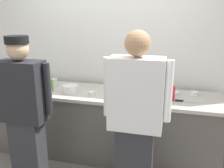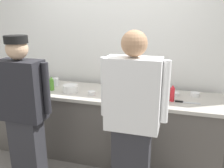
{
  "view_description": "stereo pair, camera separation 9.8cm",
  "coord_description": "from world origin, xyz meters",
  "px_view_note": "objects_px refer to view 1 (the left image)",
  "views": [
    {
      "loc": [
        0.83,
        -2.41,
        1.85
      ],
      "look_at": [
        0.14,
        0.35,
        1.02
      ],
      "focal_mm": 38.28,
      "sensor_mm": 36.0,
      "label": 1
    },
    {
      "loc": [
        0.93,
        -2.38,
        1.85
      ],
      "look_at": [
        0.14,
        0.35,
        1.02
      ],
      "focal_mm": 38.28,
      "sensor_mm": 36.0,
      "label": 2
    }
  ],
  "objects_px": {
    "sheet_tray": "(32,86)",
    "squeeze_bottle_secondary": "(51,84)",
    "squeeze_bottle_primary": "(114,88)",
    "ramekin_red_sauce": "(92,93)",
    "chef_center": "(135,120)",
    "mixing_bowl_steel": "(153,93)",
    "ramekin_green_sauce": "(194,93)",
    "ramekin_yellow_sauce": "(126,91)",
    "chefs_knife": "(185,101)",
    "chef_near_left": "(25,111)",
    "squeeze_bottle_spare": "(173,93)",
    "deli_cup": "(54,82)",
    "ramekin_orange_sauce": "(175,93)",
    "plate_stack_front": "(70,89)"
  },
  "relations": [
    {
      "from": "mixing_bowl_steel",
      "to": "sheet_tray",
      "type": "bearing_deg",
      "value": 178.22
    },
    {
      "from": "ramekin_red_sauce",
      "to": "mixing_bowl_steel",
      "type": "bearing_deg",
      "value": 4.79
    },
    {
      "from": "ramekin_red_sauce",
      "to": "squeeze_bottle_primary",
      "type": "bearing_deg",
      "value": 7.76
    },
    {
      "from": "chef_center",
      "to": "squeeze_bottle_spare",
      "type": "height_order",
      "value": "chef_center"
    },
    {
      "from": "sheet_tray",
      "to": "squeeze_bottle_secondary",
      "type": "relative_size",
      "value": 2.58
    },
    {
      "from": "chef_center",
      "to": "mixing_bowl_steel",
      "type": "bearing_deg",
      "value": 82.42
    },
    {
      "from": "chef_near_left",
      "to": "ramekin_orange_sauce",
      "type": "bearing_deg",
      "value": 31.25
    },
    {
      "from": "chef_center",
      "to": "chefs_knife",
      "type": "bearing_deg",
      "value": 54.94
    },
    {
      "from": "ramekin_green_sauce",
      "to": "ramekin_yellow_sauce",
      "type": "height_order",
      "value": "ramekin_green_sauce"
    },
    {
      "from": "squeeze_bottle_primary",
      "to": "ramekin_green_sauce",
      "type": "bearing_deg",
      "value": 15.1
    },
    {
      "from": "squeeze_bottle_primary",
      "to": "ramekin_red_sauce",
      "type": "height_order",
      "value": "squeeze_bottle_primary"
    },
    {
      "from": "chef_center",
      "to": "ramekin_green_sauce",
      "type": "height_order",
      "value": "chef_center"
    },
    {
      "from": "ramekin_yellow_sauce",
      "to": "mixing_bowl_steel",
      "type": "bearing_deg",
      "value": -19.9
    },
    {
      "from": "chef_near_left",
      "to": "ramekin_yellow_sauce",
      "type": "distance_m",
      "value": 1.23
    },
    {
      "from": "mixing_bowl_steel",
      "to": "ramekin_orange_sauce",
      "type": "relative_size",
      "value": 3.67
    },
    {
      "from": "ramekin_yellow_sauce",
      "to": "ramekin_red_sauce",
      "type": "relative_size",
      "value": 1.18
    },
    {
      "from": "chef_near_left",
      "to": "plate_stack_front",
      "type": "height_order",
      "value": "chef_near_left"
    },
    {
      "from": "plate_stack_front",
      "to": "chefs_knife",
      "type": "xyz_separation_m",
      "value": [
        1.41,
        0.01,
        -0.04
      ]
    },
    {
      "from": "sheet_tray",
      "to": "chefs_knife",
      "type": "distance_m",
      "value": 2.02
    },
    {
      "from": "squeeze_bottle_primary",
      "to": "ramekin_red_sauce",
      "type": "xyz_separation_m",
      "value": [
        -0.28,
        -0.04,
        -0.07
      ]
    },
    {
      "from": "squeeze_bottle_secondary",
      "to": "squeeze_bottle_primary",
      "type": "bearing_deg",
      "value": 0.59
    },
    {
      "from": "sheet_tray",
      "to": "squeeze_bottle_spare",
      "type": "distance_m",
      "value": 1.87
    },
    {
      "from": "mixing_bowl_steel",
      "to": "ramekin_red_sauce",
      "type": "xyz_separation_m",
      "value": [
        -0.74,
        -0.06,
        -0.04
      ]
    },
    {
      "from": "mixing_bowl_steel",
      "to": "squeeze_bottle_primary",
      "type": "relative_size",
      "value": 1.79
    },
    {
      "from": "ramekin_red_sauce",
      "to": "chefs_knife",
      "type": "height_order",
      "value": "ramekin_red_sauce"
    },
    {
      "from": "chef_near_left",
      "to": "squeeze_bottle_secondary",
      "type": "xyz_separation_m",
      "value": [
        -0.06,
        0.68,
        0.09
      ]
    },
    {
      "from": "deli_cup",
      "to": "squeeze_bottle_spare",
      "type": "bearing_deg",
      "value": -6.67
    },
    {
      "from": "squeeze_bottle_secondary",
      "to": "ramekin_orange_sauce",
      "type": "xyz_separation_m",
      "value": [
        1.57,
        0.23,
        -0.07
      ]
    },
    {
      "from": "ramekin_red_sauce",
      "to": "chefs_knife",
      "type": "distance_m",
      "value": 1.12
    },
    {
      "from": "ramekin_orange_sauce",
      "to": "chefs_knife",
      "type": "xyz_separation_m",
      "value": [
        0.12,
        -0.23,
        -0.02
      ]
    },
    {
      "from": "ramekin_green_sauce",
      "to": "ramekin_orange_sauce",
      "type": "xyz_separation_m",
      "value": [
        -0.23,
        -0.03,
        -0.0
      ]
    },
    {
      "from": "squeeze_bottle_secondary",
      "to": "plate_stack_front",
      "type": "bearing_deg",
      "value": -2.72
    },
    {
      "from": "sheet_tray",
      "to": "squeeze_bottle_spare",
      "type": "relative_size",
      "value": 2.44
    },
    {
      "from": "mixing_bowl_steel",
      "to": "ramekin_yellow_sauce",
      "type": "height_order",
      "value": "mixing_bowl_steel"
    },
    {
      "from": "squeeze_bottle_primary",
      "to": "chef_near_left",
      "type": "bearing_deg",
      "value": -138.67
    },
    {
      "from": "chef_center",
      "to": "chefs_knife",
      "type": "relative_size",
      "value": 6.28
    },
    {
      "from": "squeeze_bottle_secondary",
      "to": "squeeze_bottle_spare",
      "type": "bearing_deg",
      "value": 0.45
    },
    {
      "from": "squeeze_bottle_secondary",
      "to": "chef_center",
      "type": "bearing_deg",
      "value": -29.08
    },
    {
      "from": "sheet_tray",
      "to": "squeeze_bottle_secondary",
      "type": "height_order",
      "value": "squeeze_bottle_secondary"
    },
    {
      "from": "ramekin_green_sauce",
      "to": "deli_cup",
      "type": "bearing_deg",
      "value": -177.94
    },
    {
      "from": "chef_center",
      "to": "ramekin_red_sauce",
      "type": "xyz_separation_m",
      "value": [
        -0.64,
        0.64,
        -0.0
      ]
    },
    {
      "from": "squeeze_bottle_primary",
      "to": "ramekin_orange_sauce",
      "type": "height_order",
      "value": "squeeze_bottle_primary"
    },
    {
      "from": "plate_stack_front",
      "to": "sheet_tray",
      "type": "height_order",
      "value": "plate_stack_front"
    },
    {
      "from": "squeeze_bottle_primary",
      "to": "deli_cup",
      "type": "distance_m",
      "value": 0.92
    },
    {
      "from": "squeeze_bottle_primary",
      "to": "squeeze_bottle_secondary",
      "type": "xyz_separation_m",
      "value": [
        -0.85,
        -0.01,
        -0.01
      ]
    },
    {
      "from": "chefs_knife",
      "to": "deli_cup",
      "type": "bearing_deg",
      "value": 173.49
    },
    {
      "from": "squeeze_bottle_spare",
      "to": "ramekin_green_sauce",
      "type": "relative_size",
      "value": 1.76
    },
    {
      "from": "mixing_bowl_steel",
      "to": "chefs_knife",
      "type": "bearing_deg",
      "value": -5.01
    },
    {
      "from": "squeeze_bottle_secondary",
      "to": "ramekin_red_sauce",
      "type": "xyz_separation_m",
      "value": [
        0.57,
        -0.03,
        -0.06
      ]
    },
    {
      "from": "squeeze_bottle_primary",
      "to": "chefs_knife",
      "type": "xyz_separation_m",
      "value": [
        0.84,
        -0.01,
        -0.09
      ]
    }
  ]
}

